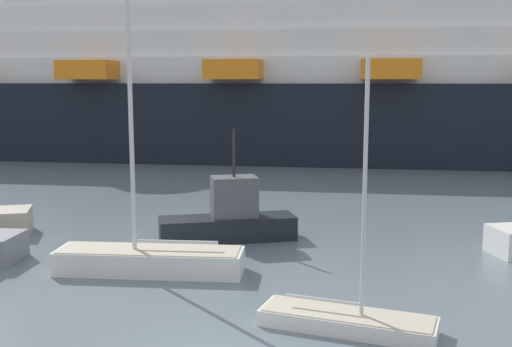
{
  "coord_description": "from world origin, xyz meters",
  "views": [
    {
      "loc": [
        2.42,
        -15.61,
        7.52
      ],
      "look_at": [
        0.0,
        13.21,
        3.15
      ],
      "focal_mm": 43.01,
      "sensor_mm": 36.0,
      "label": 1
    }
  ],
  "objects_px": {
    "fishing_boat_2": "(230,219)",
    "cruise_ship": "(249,81)",
    "sailboat_3": "(347,318)",
    "sailboat_2": "(149,255)"
  },
  "relations": [
    {
      "from": "sailboat_2",
      "to": "sailboat_3",
      "type": "height_order",
      "value": "sailboat_2"
    },
    {
      "from": "sailboat_3",
      "to": "fishing_boat_2",
      "type": "xyz_separation_m",
      "value": [
        -4.94,
        10.35,
        0.65
      ]
    },
    {
      "from": "sailboat_2",
      "to": "sailboat_3",
      "type": "distance_m",
      "value": 9.01
    },
    {
      "from": "sailboat_3",
      "to": "fishing_boat_2",
      "type": "relative_size",
      "value": 1.22
    },
    {
      "from": "sailboat_2",
      "to": "sailboat_3",
      "type": "relative_size",
      "value": 1.78
    },
    {
      "from": "fishing_boat_2",
      "to": "cruise_ship",
      "type": "bearing_deg",
      "value": 77.4
    },
    {
      "from": "cruise_ship",
      "to": "sailboat_2",
      "type": "bearing_deg",
      "value": -86.56
    },
    {
      "from": "fishing_boat_2",
      "to": "sailboat_2",
      "type": "bearing_deg",
      "value": -131.92
    },
    {
      "from": "sailboat_2",
      "to": "cruise_ship",
      "type": "height_order",
      "value": "cruise_ship"
    },
    {
      "from": "fishing_boat_2",
      "to": "sailboat_3",
      "type": "bearing_deg",
      "value": -80.97
    }
  ]
}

